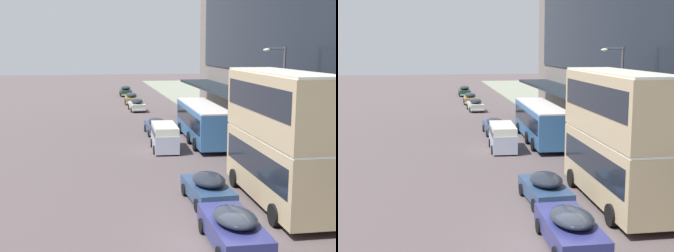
% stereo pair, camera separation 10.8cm
% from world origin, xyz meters
% --- Properties ---
extents(ground, '(240.00, 240.00, 0.00)m').
position_xyz_m(ground, '(0.00, 0.00, 0.00)').
color(ground, '#554A4B').
extents(transit_bus_kerbside_front, '(3.00, 11.37, 3.06)m').
position_xyz_m(transit_bus_kerbside_front, '(3.69, 20.19, 1.76)').
color(transit_bus_kerbside_front, '#35659E').
rests_on(transit_bus_kerbside_front, ground).
extents(transit_bus_kerbside_rear, '(2.83, 9.23, 6.56)m').
position_xyz_m(transit_bus_kerbside_rear, '(3.77, 4.36, 3.53)').
color(transit_bus_kerbside_rear, tan).
rests_on(transit_bus_kerbside_rear, ground).
extents(sedan_second_near, '(1.87, 4.90, 1.63)m').
position_xyz_m(sedan_second_near, '(0.03, 58.38, 0.80)').
color(sedan_second_near, '#1E3C25').
rests_on(sedan_second_near, ground).
extents(sedan_oncoming_front, '(2.01, 4.80, 1.54)m').
position_xyz_m(sedan_oncoming_front, '(0.13, -0.22, 0.77)').
color(sedan_oncoming_front, navy).
rests_on(sedan_oncoming_front, ground).
extents(sedan_lead_mid, '(2.10, 4.39, 1.56)m').
position_xyz_m(sedan_lead_mid, '(0.42, 5.04, 0.76)').
color(sedan_lead_mid, navy).
rests_on(sedan_lead_mid, ground).
extents(sedan_lead_near, '(1.78, 4.62, 1.49)m').
position_xyz_m(sedan_lead_near, '(0.36, 24.15, 0.74)').
color(sedan_lead_near, navy).
rests_on(sedan_lead_near, ground).
extents(sedan_trailing_near, '(1.92, 4.78, 1.54)m').
position_xyz_m(sedan_trailing_near, '(0.12, 40.07, 0.76)').
color(sedan_trailing_near, beige).
rests_on(sedan_trailing_near, ground).
extents(sedan_far_back, '(1.99, 4.74, 1.53)m').
position_xyz_m(sedan_far_back, '(0.08, 47.56, 0.75)').
color(sedan_far_back, olive).
rests_on(sedan_far_back, ground).
extents(vw_van, '(2.06, 4.63, 1.96)m').
position_xyz_m(vw_van, '(0.12, 17.49, 1.10)').
color(vw_van, '#ADB5CF').
rests_on(vw_van, ground).
extents(pedestrian_at_kerb, '(0.33, 0.62, 1.86)m').
position_xyz_m(pedestrian_at_kerb, '(6.89, 7.56, 1.18)').
color(pedestrian_at_kerb, '#2E2718').
rests_on(pedestrian_at_kerb, sidewalk_kerb).
extents(street_lamp, '(1.50, 0.28, 7.55)m').
position_xyz_m(street_lamp, '(6.57, 11.04, 4.50)').
color(street_lamp, '#4C4C51').
rests_on(street_lamp, sidewalk_kerb).
extents(fire_hydrant, '(0.20, 0.40, 0.70)m').
position_xyz_m(fire_hydrant, '(6.58, 5.32, 0.49)').
color(fire_hydrant, red).
rests_on(fire_hydrant, sidewalk_kerb).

